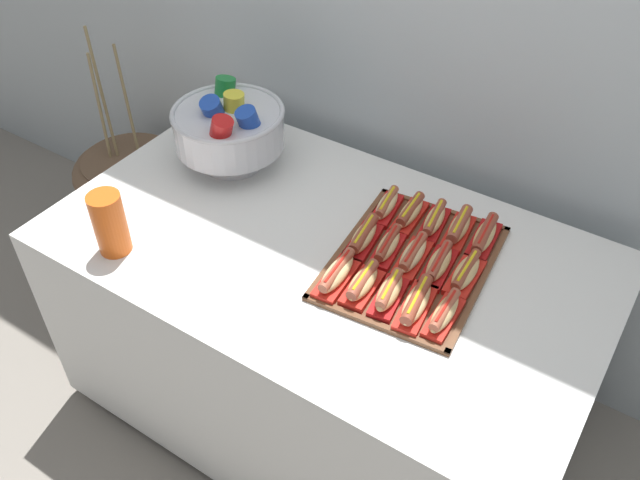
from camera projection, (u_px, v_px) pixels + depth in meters
ground_plane at (324, 403)px, 2.43m from camera, size 10.00×10.00×0.00m
buffet_table at (325, 329)px, 2.16m from camera, size 1.59×0.93×0.77m
floor_vase at (139, 207)px, 2.90m from camera, size 0.55×0.55×1.03m
serving_tray at (412, 263)px, 1.86m from camera, size 0.45×0.56×0.01m
hot_dog_0 at (337, 274)px, 1.78m from camera, size 0.08×0.18×0.06m
hot_dog_1 at (362, 284)px, 1.76m from camera, size 0.08×0.16×0.06m
hot_dog_2 at (389, 293)px, 1.73m from camera, size 0.09×0.16×0.06m
hot_dog_3 at (416, 303)px, 1.70m from camera, size 0.09×0.19×0.06m
hot_dog_4 at (444, 314)px, 1.68m from camera, size 0.06×0.16×0.06m
hot_dog_5 at (363, 237)px, 1.89m from camera, size 0.09×0.18×0.06m
hot_dog_6 at (388, 246)px, 1.87m from camera, size 0.08×0.16×0.06m
hot_dog_7 at (413, 255)px, 1.84m from camera, size 0.08×0.18×0.06m
hot_dog_8 at (439, 264)px, 1.81m from camera, size 0.08×0.17×0.06m
hot_dog_9 at (465, 273)px, 1.79m from camera, size 0.07×0.17×0.06m
hot_dog_10 at (387, 206)px, 2.00m from camera, size 0.08×0.16×0.06m
hot_dog_11 at (410, 213)px, 1.97m from camera, size 0.07×0.17×0.06m
hot_dog_12 at (434, 221)px, 1.95m from camera, size 0.08×0.17×0.06m
hot_dog_13 at (459, 228)px, 1.92m from camera, size 0.08×0.17×0.06m
hot_dog_14 at (484, 237)px, 1.90m from camera, size 0.08×0.18×0.06m
punch_bowl at (229, 127)px, 2.13m from camera, size 0.36×0.36×0.26m
cup_stack at (110, 223)px, 1.85m from camera, size 0.09×0.09×0.19m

